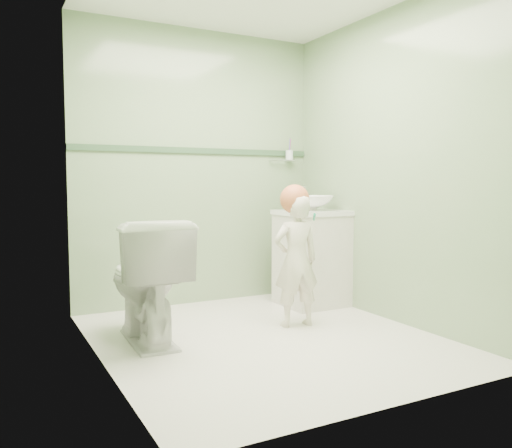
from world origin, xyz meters
TOP-DOWN VIEW (x-y plane):
  - ground at (0.00, 0.00)m, footprint 2.50×2.50m
  - room_shell at (0.00, 0.00)m, footprint 2.50×2.54m
  - trim_stripe at (0.00, 1.24)m, footprint 2.20×0.02m
  - vanity at (0.84, 0.70)m, footprint 0.52×0.50m
  - counter at (0.84, 0.70)m, footprint 0.54×0.52m
  - basin at (0.84, 0.70)m, footprint 0.37×0.37m
  - faucet at (0.84, 0.89)m, footprint 0.03×0.13m
  - cup_holder at (0.89, 1.18)m, footprint 0.26×0.07m
  - toilet at (-0.74, 0.33)m, footprint 0.50×0.83m
  - toddler at (0.35, 0.18)m, footprint 0.38×0.27m
  - hair_cap at (0.35, 0.21)m, footprint 0.22×0.22m
  - teal_toothbrush at (0.41, 0.05)m, footprint 0.11×0.14m

SIDE VIEW (x-z plane):
  - ground at x=0.00m, z-range 0.00..0.00m
  - vanity at x=0.84m, z-range 0.00..0.80m
  - toilet at x=-0.74m, z-range 0.00..0.83m
  - toddler at x=0.35m, z-range 0.00..0.98m
  - counter at x=0.84m, z-range 0.79..0.83m
  - teal_toothbrush at x=0.41m, z-range 0.79..0.87m
  - basin at x=0.84m, z-range 0.83..0.96m
  - hair_cap at x=0.35m, z-range 0.84..1.06m
  - faucet at x=0.84m, z-range 0.88..1.06m
  - room_shell at x=0.00m, z-range 0.00..2.40m
  - cup_holder at x=0.89m, z-range 1.22..1.43m
  - trim_stripe at x=0.00m, z-range 1.33..1.38m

